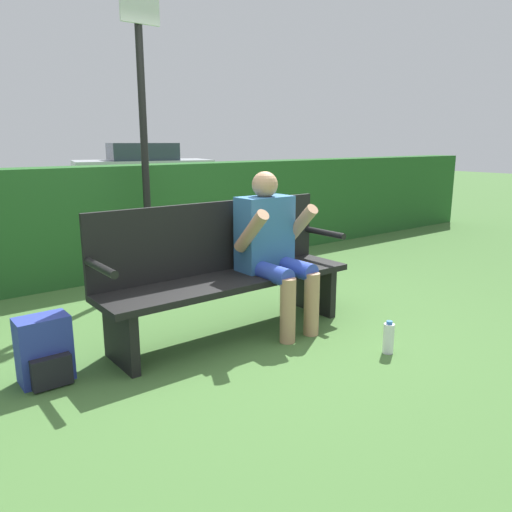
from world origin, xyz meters
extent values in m
plane|color=#426B33|center=(0.00, 0.00, 0.00)|extent=(40.00, 40.00, 0.00)
cube|color=#235623|center=(0.00, 2.11, 0.57)|extent=(12.00, 0.41, 1.13)
cube|color=black|center=(0.00, 0.00, 0.41)|extent=(1.91, 0.47, 0.05)
cube|color=black|center=(0.00, 0.22, 0.69)|extent=(1.91, 0.04, 0.52)
cube|color=black|center=(-0.84, 0.00, 0.19)|extent=(0.06, 0.43, 0.38)
cube|color=black|center=(0.84, 0.00, 0.19)|extent=(0.06, 0.43, 0.38)
cylinder|color=black|center=(-0.93, 0.00, 0.65)|extent=(0.05, 0.43, 0.05)
cylinder|color=black|center=(0.93, 0.00, 0.65)|extent=(0.05, 0.43, 0.05)
cube|color=#336699|center=(0.35, 0.05, 0.70)|extent=(0.41, 0.22, 0.55)
sphere|color=tan|center=(0.35, 0.05, 1.06)|extent=(0.19, 0.19, 0.19)
cylinder|color=#2D47B7|center=(0.23, -0.15, 0.46)|extent=(0.13, 0.40, 0.13)
cylinder|color=#2D47B7|center=(0.46, -0.15, 0.46)|extent=(0.13, 0.40, 0.13)
cylinder|color=tan|center=(0.23, -0.35, 0.23)|extent=(0.11, 0.11, 0.46)
cylinder|color=tan|center=(0.46, -0.35, 0.23)|extent=(0.11, 0.11, 0.46)
cylinder|color=tan|center=(0.12, -0.09, 0.76)|extent=(0.09, 0.34, 0.34)
cylinder|color=tan|center=(0.58, -0.09, 0.76)|extent=(0.09, 0.34, 0.34)
cube|color=#283893|center=(-1.27, 0.08, 0.20)|extent=(0.29, 0.18, 0.39)
cube|color=black|center=(-1.27, -0.04, 0.10)|extent=(0.22, 0.06, 0.18)
cylinder|color=white|center=(0.64, -0.90, 0.10)|extent=(0.07, 0.07, 0.20)
cylinder|color=#2D66B2|center=(0.64, -0.90, 0.21)|extent=(0.04, 0.04, 0.02)
cylinder|color=black|center=(0.17, 1.64, 1.37)|extent=(0.07, 0.07, 2.74)
cube|color=silver|center=(0.17, 1.60, 2.54)|extent=(0.37, 0.02, 0.30)
cube|color=#B7BCC6|center=(4.46, 10.82, 0.51)|extent=(4.13, 2.59, 0.64)
cube|color=#333D4C|center=(4.46, 10.82, 1.08)|extent=(2.15, 1.91, 0.48)
cylinder|color=black|center=(5.81, 11.34, 0.32)|extent=(0.67, 0.33, 0.65)
cylinder|color=black|center=(5.42, 9.74, 0.32)|extent=(0.67, 0.33, 0.65)
cylinder|color=black|center=(3.51, 11.90, 0.32)|extent=(0.67, 0.33, 0.65)
cylinder|color=black|center=(3.11, 10.31, 0.32)|extent=(0.67, 0.33, 0.65)
camera|label=1|loc=(-1.95, -2.80, 1.38)|focal=35.00mm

